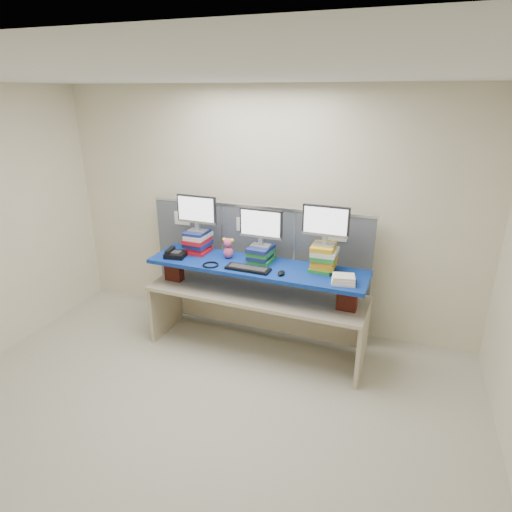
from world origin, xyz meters
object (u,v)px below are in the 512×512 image
at_px(desk, 256,304).
at_px(monitor_center, 261,225).
at_px(blue_board, 256,267).
at_px(monitor_left, 197,211).
at_px(monitor_right, 326,223).
at_px(keyboard, 248,269).
at_px(desk_phone, 175,254).

distance_m(desk, monitor_center, 0.86).
relative_size(blue_board, monitor_center, 5.01).
height_order(monitor_left, monitor_center, monitor_left).
bearing_deg(monitor_right, desk, -170.13).
distance_m(monitor_right, keyboard, 0.90).
relative_size(monitor_left, desk_phone, 1.95).
xyz_separation_m(desk, monitor_right, (0.68, 0.09, 0.95)).
distance_m(monitor_center, keyboard, 0.47).
bearing_deg(desk_phone, monitor_right, -1.57).
xyz_separation_m(desk, desk_phone, (-0.91, -0.07, 0.48)).
distance_m(monitor_left, monitor_right, 1.42).
distance_m(monitor_right, desk_phone, 1.67).
bearing_deg(keyboard, blue_board, 79.99).
distance_m(monitor_left, keyboard, 0.89).
bearing_deg(keyboard, monitor_center, 82.95).
bearing_deg(monitor_left, blue_board, -9.10).
bearing_deg(desk_phone, desk, -2.98).
xyz_separation_m(keyboard, desk_phone, (-0.88, 0.08, 0.02)).
xyz_separation_m(monitor_left, desk_phone, (-0.18, -0.22, -0.44)).
bearing_deg(desk, blue_board, -177.81).
distance_m(blue_board, monitor_center, 0.44).
distance_m(blue_board, desk_phone, 0.92).
xyz_separation_m(blue_board, monitor_center, (0.01, 0.12, 0.42)).
height_order(desk, blue_board, blue_board).
bearing_deg(monitor_left, desk_phone, -127.22).
height_order(monitor_right, desk_phone, monitor_right).
relative_size(desk, monitor_center, 5.13).
distance_m(blue_board, keyboard, 0.16).
distance_m(blue_board, monitor_right, 0.86).
bearing_deg(keyboard, monitor_right, 21.25).
height_order(monitor_left, keyboard, monitor_left).
distance_m(blue_board, monitor_left, 0.90).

